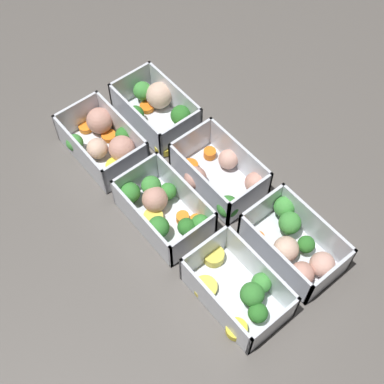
{
  "coord_description": "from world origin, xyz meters",
  "views": [
    {
      "loc": [
        0.39,
        -0.32,
        0.8
      ],
      "look_at": [
        0.0,
        0.0,
        0.02
      ],
      "focal_mm": 50.0,
      "sensor_mm": 36.0,
      "label": 1
    }
  ],
  "objects_px": {
    "container_far_center": "(221,177)",
    "container_far_right": "(296,245)",
    "container_near_center": "(162,208)",
    "container_far_left": "(158,108)",
    "container_near_left": "(105,141)",
    "container_near_right": "(240,291)"
  },
  "relations": [
    {
      "from": "container_far_center",
      "to": "container_far_right",
      "type": "height_order",
      "value": "same"
    },
    {
      "from": "container_near_center",
      "to": "container_far_left",
      "type": "distance_m",
      "value": 0.22
    },
    {
      "from": "container_near_center",
      "to": "container_far_right",
      "type": "xyz_separation_m",
      "value": [
        0.19,
        0.12,
        -0.0
      ]
    },
    {
      "from": "container_far_left",
      "to": "container_far_right",
      "type": "xyz_separation_m",
      "value": [
        0.38,
        -0.01,
        -0.0
      ]
    },
    {
      "from": "container_near_left",
      "to": "container_near_right",
      "type": "xyz_separation_m",
      "value": [
        0.38,
        -0.01,
        -0.0
      ]
    },
    {
      "from": "container_near_right",
      "to": "container_far_left",
      "type": "bearing_deg",
      "value": 161.2
    },
    {
      "from": "container_near_center",
      "to": "container_near_right",
      "type": "distance_m",
      "value": 0.19
    },
    {
      "from": "container_near_left",
      "to": "container_near_center",
      "type": "distance_m",
      "value": 0.18
    },
    {
      "from": "container_far_right",
      "to": "container_near_right",
      "type": "bearing_deg",
      "value": -89.26
    },
    {
      "from": "container_far_left",
      "to": "container_far_center",
      "type": "relative_size",
      "value": 1.05
    },
    {
      "from": "container_near_center",
      "to": "container_far_left",
      "type": "bearing_deg",
      "value": 144.49
    },
    {
      "from": "container_far_center",
      "to": "container_near_left",
      "type": "bearing_deg",
      "value": -150.02
    },
    {
      "from": "container_far_left",
      "to": "container_far_center",
      "type": "bearing_deg",
      "value": -3.01
    },
    {
      "from": "container_near_right",
      "to": "container_far_right",
      "type": "relative_size",
      "value": 1.09
    },
    {
      "from": "container_far_left",
      "to": "container_far_right",
      "type": "bearing_deg",
      "value": -0.84
    },
    {
      "from": "container_near_right",
      "to": "container_far_left",
      "type": "distance_m",
      "value": 0.4
    },
    {
      "from": "container_near_right",
      "to": "container_far_center",
      "type": "height_order",
      "value": "same"
    },
    {
      "from": "container_near_center",
      "to": "container_far_center",
      "type": "xyz_separation_m",
      "value": [
        0.01,
        0.12,
        -0.0
      ]
    },
    {
      "from": "container_near_left",
      "to": "container_far_right",
      "type": "bearing_deg",
      "value": 17.43
    },
    {
      "from": "container_far_center",
      "to": "container_far_right",
      "type": "bearing_deg",
      "value": 1.55
    },
    {
      "from": "container_near_left",
      "to": "container_far_right",
      "type": "height_order",
      "value": "same"
    },
    {
      "from": "container_far_left",
      "to": "container_far_center",
      "type": "height_order",
      "value": "same"
    }
  ]
}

